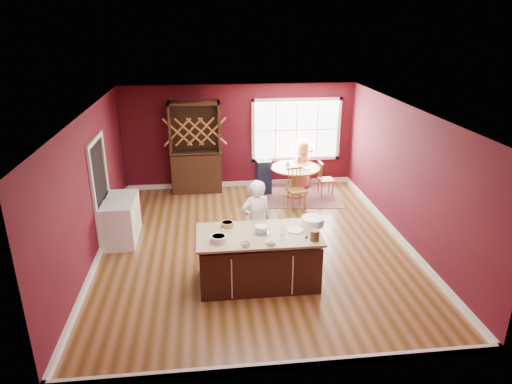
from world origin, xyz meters
TOP-DOWN VIEW (x-y plane):
  - room_shell at (0.00, 0.00)m, footprint 7.00×7.00m
  - window at (1.50, 3.47)m, footprint 2.36×0.10m
  - doorway at (-2.97, 0.60)m, footprint 0.08×1.26m
  - kitchen_island at (-0.07, -1.35)m, footprint 2.05×1.07m
  - dining_table at (1.33, 2.61)m, footprint 1.24×1.24m
  - baker at (-0.03, -0.59)m, footprint 0.66×0.51m
  - layer_cake at (-0.03, -1.33)m, footprint 0.30×0.30m
  - bowl_blue at (-0.74, -1.56)m, footprint 0.26×0.26m
  - bowl_yellow at (-0.57, -1.02)m, footprint 0.22×0.22m
  - bowl_pink at (-0.33, -1.76)m, footprint 0.16×0.16m
  - bowl_olive at (0.07, -1.75)m, footprint 0.16×0.16m
  - drinking_glass at (0.30, -1.46)m, footprint 0.08×0.08m
  - dinner_plate at (0.55, -1.31)m, footprint 0.27×0.27m
  - white_tub at (0.89, -1.12)m, footprint 0.39×0.39m
  - stoneware_crock at (0.79, -1.69)m, footprint 0.15×0.15m
  - toy_figurine at (0.67, -1.60)m, footprint 0.05×0.05m
  - rug at (1.33, 2.61)m, footprint 2.50×2.04m
  - chair_east at (2.11, 2.54)m, footprint 0.38×0.40m
  - chair_south at (1.21, 1.79)m, footprint 0.48×0.46m
  - chair_north at (1.68, 3.42)m, footprint 0.55×0.54m
  - seated_woman at (1.63, 3.15)m, footprint 0.73×0.70m
  - high_chair at (0.56, 2.87)m, footprint 0.40×0.40m
  - toddler at (0.58, 2.96)m, footprint 0.18×0.14m
  - table_plate at (1.57, 2.51)m, footprint 0.22×0.22m
  - table_cup at (1.16, 2.77)m, footprint 0.14×0.14m
  - hutch at (-1.14, 3.22)m, footprint 1.27×0.53m
  - washer at (-2.64, 0.28)m, footprint 0.61×0.59m
  - dryer at (-2.64, 0.92)m, footprint 0.59×0.57m

SIDE VIEW (x-z plane):
  - rug at x=1.33m, z-range 0.00..0.01m
  - dryer at x=-2.64m, z-range 0.00..0.86m
  - kitchen_island at x=-0.07m, z-range -0.02..0.90m
  - washer at x=-2.64m, z-range 0.00..0.88m
  - chair_east at x=2.11m, z-range 0.00..0.90m
  - high_chair at x=0.56m, z-range 0.00..0.92m
  - chair_south at x=1.21m, z-range 0.00..0.98m
  - chair_north at x=1.68m, z-range 0.00..0.99m
  - dining_table at x=1.33m, z-range 0.16..0.91m
  - seated_woman at x=1.63m, z-range 0.00..1.26m
  - table_plate at x=1.57m, z-range 0.75..0.77m
  - baker at x=-0.03m, z-range 0.00..1.59m
  - table_cup at x=1.16m, z-range 0.75..0.84m
  - toddler at x=0.58m, z-range 0.68..0.94m
  - dinner_plate at x=0.55m, z-range 0.92..0.94m
  - bowl_olive at x=0.07m, z-range 0.92..0.98m
  - bowl_pink at x=-0.33m, z-range 0.92..0.98m
  - toy_figurine at x=0.67m, z-range 0.92..1.00m
  - bowl_yellow at x=-0.57m, z-range 0.92..1.00m
  - bowl_blue at x=-0.74m, z-range 0.92..1.02m
  - layer_cake at x=-0.03m, z-range 0.92..1.04m
  - white_tub at x=0.89m, z-range 0.92..1.05m
  - drinking_glass at x=0.30m, z-range 0.92..1.08m
  - stoneware_crock at x=0.79m, z-range 0.92..1.10m
  - doorway at x=-2.97m, z-range -0.04..2.09m
  - hutch at x=-1.14m, z-range 0.00..2.33m
  - room_shell at x=0.00m, z-range -2.15..4.85m
  - window at x=1.50m, z-range 0.67..2.33m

